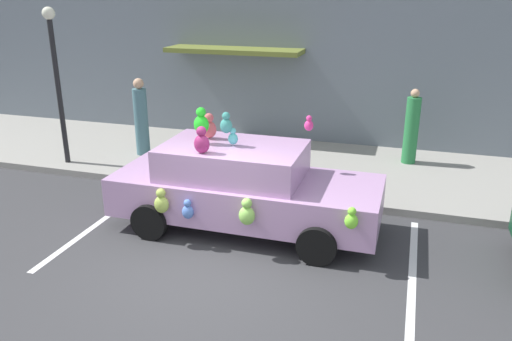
# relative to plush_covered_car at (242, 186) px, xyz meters

# --- Properties ---
(ground_plane) EXTENTS (60.00, 60.00, 0.00)m
(ground_plane) POSITION_rel_plush_covered_car_xyz_m (-0.08, -1.66, -0.81)
(ground_plane) COLOR #38383A
(sidewalk) EXTENTS (24.00, 4.00, 0.15)m
(sidewalk) POSITION_rel_plush_covered_car_xyz_m (-0.08, 3.34, -0.73)
(sidewalk) COLOR gray
(sidewalk) RESTS_ON ground
(storefront_building) EXTENTS (24.00, 1.25, 6.40)m
(storefront_building) POSITION_rel_plush_covered_car_xyz_m (-0.10, 5.48, 2.39)
(storefront_building) COLOR slate
(storefront_building) RESTS_ON ground
(parking_stripe_front) EXTENTS (0.12, 3.60, 0.01)m
(parking_stripe_front) POSITION_rel_plush_covered_car_xyz_m (3.00, -0.66, -0.80)
(parking_stripe_front) COLOR silver
(parking_stripe_front) RESTS_ON ground
(parking_stripe_rear) EXTENTS (0.12, 3.60, 0.01)m
(parking_stripe_rear) POSITION_rel_plush_covered_car_xyz_m (-2.60, -0.66, -0.80)
(parking_stripe_rear) COLOR silver
(parking_stripe_rear) RESTS_ON ground
(plush_covered_car) EXTENTS (4.70, 2.08, 2.19)m
(plush_covered_car) POSITION_rel_plush_covered_car_xyz_m (0.00, 0.00, 0.00)
(plush_covered_car) COLOR #B88CBB
(plush_covered_car) RESTS_ON ground
(teddy_bear_on_sidewalk) EXTENTS (0.29, 0.24, 0.55)m
(teddy_bear_on_sidewalk) POSITION_rel_plush_covered_car_xyz_m (-0.65, 2.15, -0.40)
(teddy_bear_on_sidewalk) COLOR #9E723D
(teddy_bear_on_sidewalk) RESTS_ON sidewalk
(street_lamp_post) EXTENTS (0.28, 0.28, 3.57)m
(street_lamp_post) POSITION_rel_plush_covered_car_xyz_m (-5.05, 1.84, 1.55)
(street_lamp_post) COLOR black
(street_lamp_post) RESTS_ON sidewalk
(pedestrian_near_shopfront) EXTENTS (0.33, 0.33, 1.77)m
(pedestrian_near_shopfront) POSITION_rel_plush_covered_car_xyz_m (2.77, 4.22, 0.17)
(pedestrian_near_shopfront) COLOR #297B41
(pedestrian_near_shopfront) RESTS_ON sidewalk
(pedestrian_walking_past) EXTENTS (0.34, 0.34, 1.90)m
(pedestrian_walking_past) POSITION_rel_plush_covered_car_xyz_m (-3.62, 2.94, 0.24)
(pedestrian_walking_past) COLOR slate
(pedestrian_walking_past) RESTS_ON sidewalk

